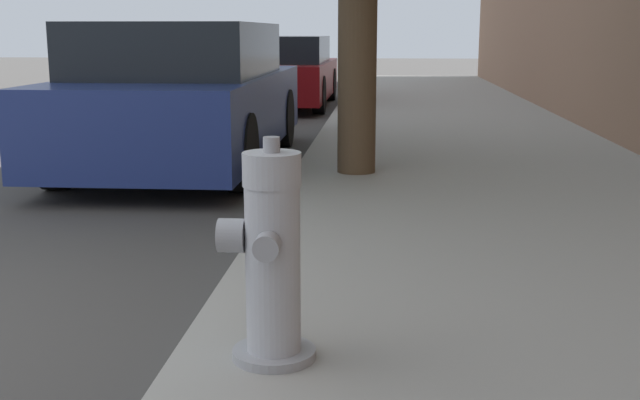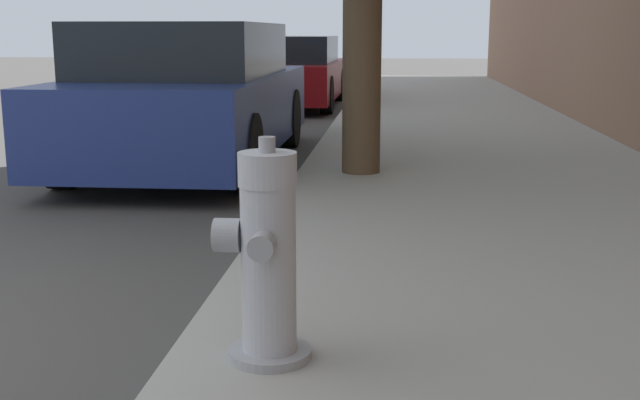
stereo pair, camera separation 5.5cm
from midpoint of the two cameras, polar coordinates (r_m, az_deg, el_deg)
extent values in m
cube|color=#99968E|center=(3.20, 20.83, -12.80)|extent=(3.36, 40.00, 0.16)
cylinder|color=#97979C|center=(3.10, -3.07, -10.80)|extent=(0.32, 0.32, 0.04)
cylinder|color=#B2B2B7|center=(2.99, -3.14, -4.92)|extent=(0.21, 0.21, 0.63)
cylinder|color=#B2B2B7|center=(2.90, -3.22, 2.21)|extent=(0.22, 0.22, 0.12)
cylinder|color=#97979C|center=(2.89, -3.24, 3.96)|extent=(0.06, 0.06, 0.06)
cylinder|color=#97979C|center=(2.82, -3.60, -3.31)|extent=(0.09, 0.08, 0.09)
cylinder|color=#97979C|center=(3.09, -2.77, -1.92)|extent=(0.09, 0.08, 0.09)
cylinder|color=#97979C|center=(2.98, -6.06, -2.50)|extent=(0.10, 0.13, 0.13)
cube|color=navy|center=(8.49, -8.85, 6.29)|extent=(1.81, 4.59, 0.75)
cube|color=black|center=(8.28, -9.30, 10.53)|extent=(1.66, 2.52, 0.52)
cylinder|color=black|center=(10.09, -11.40, 5.82)|extent=(0.20, 0.69, 0.69)
cylinder|color=black|center=(9.75, -2.02, 5.84)|extent=(0.20, 0.69, 0.69)
cylinder|color=black|center=(7.44, -17.67, 3.40)|extent=(0.20, 0.69, 0.69)
cylinder|color=black|center=(6.96, -5.04, 3.37)|extent=(0.20, 0.69, 0.69)
cube|color=maroon|center=(15.14, -2.11, 8.57)|extent=(1.82, 4.51, 0.65)
cube|color=black|center=(14.94, -2.22, 10.67)|extent=(1.67, 2.48, 0.47)
cylinder|color=black|center=(16.66, -4.33, 8.24)|extent=(0.20, 0.64, 0.64)
cylinder|color=black|center=(16.46, 1.43, 8.22)|extent=(0.20, 0.64, 0.64)
cylinder|color=black|center=(13.91, -6.28, 7.49)|extent=(0.20, 0.64, 0.64)
cylinder|color=black|center=(13.67, 0.60, 7.48)|extent=(0.20, 0.64, 0.64)
cylinder|color=brown|center=(6.99, 3.25, 11.71)|extent=(0.33, 0.33, 2.39)
camera|label=1|loc=(0.03, -89.62, 0.08)|focal=45.00mm
camera|label=2|loc=(0.03, 90.38, -0.08)|focal=45.00mm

